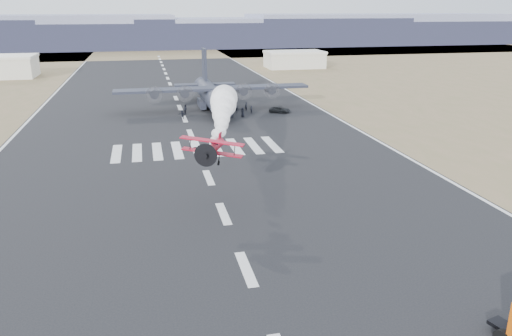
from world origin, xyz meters
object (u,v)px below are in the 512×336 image
object	(u,v)px
transport_aircraft	(212,94)
support_vehicle	(280,110)
crew_f	(182,115)
crew_h	(186,109)
crew_b	(215,107)
hangar_right	(294,59)
crew_g	(246,106)
crew_d	(232,114)
crew_c	(237,109)
aerobatic_biplane	(213,148)
crew_a	(251,110)
crew_e	(243,112)

from	to	relation	value
transport_aircraft	support_vehicle	world-z (taller)	transport_aircraft
crew_f	crew_h	xyz separation A→B (m)	(1.11, 4.85, 0.08)
crew_b	crew_h	bearing A→B (deg)	-42.59
hangar_right	crew_f	distance (m)	90.58
hangar_right	crew_g	world-z (taller)	hangar_right
crew_d	hangar_right	bearing A→B (deg)	126.36
hangar_right	crew_f	size ratio (longest dim) A/B	11.90
crew_c	crew_d	xyz separation A→B (m)	(-1.57, -4.03, 0.02)
support_vehicle	crew_d	bearing A→B (deg)	131.06
crew_f	crew_h	size ratio (longest dim) A/B	0.91
crew_d	aerobatic_biplane	bearing A→B (deg)	-41.13
crew_b	transport_aircraft	bearing A→B (deg)	-144.82
hangar_right	crew_h	size ratio (longest dim) A/B	10.88
support_vehicle	aerobatic_biplane	bearing A→B (deg)	-175.64
transport_aircraft	crew_c	xyz separation A→B (m)	(4.18, -6.31, -2.25)
crew_a	crew_f	world-z (taller)	crew_f
aerobatic_biplane	support_vehicle	size ratio (longest dim) A/B	1.56
crew_h	crew_d	bearing A→B (deg)	-94.48
transport_aircraft	crew_d	bearing A→B (deg)	-76.11
transport_aircraft	crew_d	size ratio (longest dim) A/B	25.35
crew_d	crew_e	size ratio (longest dim) A/B	0.87
crew_b	crew_c	bearing A→B (deg)	84.92
crew_c	crew_f	xyz separation A→B (m)	(-11.35, -3.15, 0.07)
support_vehicle	crew_h	size ratio (longest dim) A/B	2.32
crew_c	crew_e	bearing A→B (deg)	-48.91
crew_g	transport_aircraft	bearing A→B (deg)	-142.88
support_vehicle	crew_e	xyz separation A→B (m)	(-8.27, -2.25, 0.32)
transport_aircraft	hangar_right	bearing A→B (deg)	59.89
crew_b	crew_e	size ratio (longest dim) A/B	1.02
hangar_right	crew_h	xyz separation A→B (m)	(-45.26, -72.93, -2.07)
hangar_right	crew_b	world-z (taller)	hangar_right
hangar_right	crew_h	bearing A→B (deg)	-121.82
crew_e	crew_f	xyz separation A→B (m)	(-11.89, 0.61, -0.06)
crew_a	crew_b	distance (m)	8.14
crew_h	transport_aircraft	bearing A→B (deg)	-23.75
transport_aircraft	crew_a	world-z (taller)	transport_aircraft
crew_e	crew_f	bearing A→B (deg)	-104.57
transport_aircraft	crew_c	world-z (taller)	transport_aircraft
crew_a	crew_d	xyz separation A→B (m)	(-4.49, -3.14, 0.01)
crew_d	crew_g	bearing A→B (deg)	118.00
aerobatic_biplane	transport_aircraft	world-z (taller)	transport_aircraft
crew_c	crew_d	size ratio (longest dim) A/B	0.98
crew_e	crew_h	bearing A→B (deg)	-128.48
crew_e	crew_h	xyz separation A→B (m)	(-10.78, 5.46, 0.02)
crew_a	hangar_right	bearing A→B (deg)	152.78
crew_a	crew_g	distance (m)	2.97
crew_e	crew_c	bearing A→B (deg)	176.56
crew_a	crew_g	bearing A→B (deg)	-174.31
support_vehicle	crew_a	world-z (taller)	crew_a
crew_d	crew_f	size ratio (longest dim) A/B	0.93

